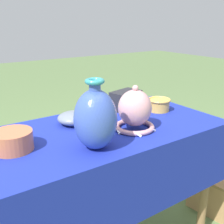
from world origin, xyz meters
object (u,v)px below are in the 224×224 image
at_px(bowl_shallow_slate, 73,118).
at_px(mosaic_tile_box, 126,100).
at_px(vase_tall_bulbous, 95,119).
at_px(pot_squat_terracotta, 13,141).
at_px(vase_dome_bell, 135,111).
at_px(cup_wide_ochre, 159,104).
at_px(wooden_crate, 222,185).

bearing_deg(bowl_shallow_slate, mosaic_tile_box, 7.58).
distance_m(vase_tall_bulbous, bowl_shallow_slate, 0.29).
height_order(vase_tall_bulbous, pot_squat_terracotta, vase_tall_bulbous).
relative_size(vase_dome_bell, mosaic_tile_box, 1.12).
height_order(vase_dome_bell, cup_wide_ochre, vase_dome_bell).
bearing_deg(vase_tall_bulbous, bowl_shallow_slate, 80.29).
relative_size(vase_dome_bell, wooden_crate, 0.45).
bearing_deg(vase_dome_bell, pot_squat_terracotta, 169.16).
xyz_separation_m(vase_dome_bell, bowl_shallow_slate, (-0.19, 0.21, -0.05)).
height_order(mosaic_tile_box, pot_squat_terracotta, mosaic_tile_box).
bearing_deg(vase_dome_bell, wooden_crate, 0.04).
bearing_deg(wooden_crate, pot_squat_terracotta, 167.01).
height_order(vase_tall_bulbous, bowl_shallow_slate, vase_tall_bulbous).
distance_m(bowl_shallow_slate, pot_squat_terracotta, 0.33).
xyz_separation_m(mosaic_tile_box, cup_wide_ochre, (0.13, -0.12, -0.01)).
bearing_deg(wooden_crate, vase_tall_bulbous, 175.28).
bearing_deg(vase_dome_bell, vase_tall_bulbous, -164.48).
relative_size(cup_wide_ochre, pot_squat_terracotta, 0.83).
height_order(mosaic_tile_box, bowl_shallow_slate, mosaic_tile_box).
distance_m(cup_wide_ochre, pot_squat_terracotta, 0.77).
relative_size(vase_tall_bulbous, wooden_crate, 0.59).
bearing_deg(cup_wide_ochre, vase_tall_bulbous, -158.62).
bearing_deg(vase_dome_bell, mosaic_tile_box, 60.01).
bearing_deg(bowl_shallow_slate, vase_tall_bulbous, -99.71).
relative_size(mosaic_tile_box, cup_wide_ochre, 1.46).
height_order(vase_tall_bulbous, vase_dome_bell, vase_tall_bulbous).
height_order(pot_squat_terracotta, wooden_crate, pot_squat_terracotta).
xyz_separation_m(bowl_shallow_slate, pot_squat_terracotta, (-0.31, -0.11, 0.01)).
distance_m(mosaic_tile_box, cup_wide_ochre, 0.17).
distance_m(vase_tall_bulbous, mosaic_tile_box, 0.50).
relative_size(vase_tall_bulbous, vase_dome_bell, 1.32).
xyz_separation_m(vase_tall_bulbous, vase_dome_bell, (0.24, 0.07, -0.03)).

